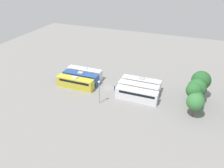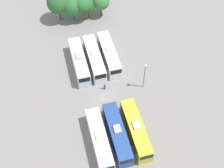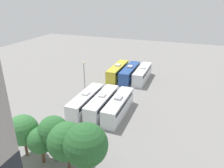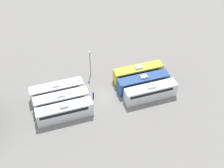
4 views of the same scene
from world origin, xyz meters
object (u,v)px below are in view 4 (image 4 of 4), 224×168
bus_2 (138,73)px  worker_person (93,95)px  bus_5 (57,90)px  bus_0 (151,92)px  bus_4 (61,100)px  bus_3 (65,111)px  bus_1 (143,82)px  light_pole (90,59)px

bus_2 → worker_person: bus_2 is taller
bus_2 → bus_5: same height
bus_0 → worker_person: 12.21m
bus_5 → bus_4: bearing=-173.6°
bus_3 → bus_5: (6.42, 0.38, 0.00)m
bus_0 → worker_person: size_ratio=6.90×
bus_1 → worker_person: size_ratio=6.90×
bus_0 → bus_5: bearing=70.8°
bus_2 → bus_4: bearing=100.0°
bus_4 → bus_5: 3.23m
bus_2 → worker_person: 11.69m
bus_3 → light_pole: bearing=-36.7°
worker_person → bus_3: bearing=117.9°
light_pole → bus_2: bearing=-115.8°
bus_0 → bus_5: size_ratio=1.00×
bus_2 → bus_3: size_ratio=1.00×
bus_4 → worker_person: 7.01m
bus_4 → bus_2: bearing=-80.0°
bus_3 → bus_5: bearing=3.4°
worker_person → bus_0: bearing=-108.2°
bus_0 → worker_person: (3.81, 11.56, -1.01)m
bus_4 → light_pole: size_ratio=1.71×
bus_3 → bus_2: bearing=-70.5°
bus_3 → light_pole: light_pole is taller
bus_1 → bus_2: size_ratio=1.00×
bus_3 → worker_person: bus_3 is taller
bus_1 → light_pole: bearing=50.4°
bus_4 → worker_person: bus_4 is taller
bus_0 → bus_5: (6.57, 18.84, 0.00)m
worker_person → light_pole: light_pole is taller
bus_2 → light_pole: bearing=64.2°
worker_person → bus_4: bearing=93.7°
bus_3 → bus_5: same height
bus_3 → worker_person: 7.88m
bus_5 → light_pole: bearing=-61.3°
light_pole → bus_5: bearing=118.7°
bus_5 → bus_0: bearing=-109.2°
bus_5 → worker_person: bearing=-110.8°
bus_3 → bus_4: size_ratio=1.00×
bus_3 → bus_5: 6.43m
bus_3 → bus_4: 3.21m
bus_3 → light_pole: size_ratio=1.71×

